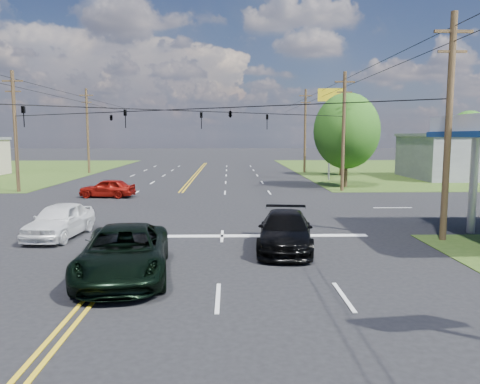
{
  "coord_description": "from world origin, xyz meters",
  "views": [
    {
      "loc": [
        3.82,
        -16.49,
        4.47
      ],
      "look_at": [
        4.35,
        6.0,
        1.76
      ],
      "focal_mm": 35.0,
      "sensor_mm": 36.0,
      "label": 1
    }
  ],
  "objects_px": {
    "pole_ne": "(344,130)",
    "pickup_dkgreen": "(124,253)",
    "retail_ne": "(478,157)",
    "pickup_white": "(60,220)",
    "pole_nw": "(15,130)",
    "pole_right_far": "(305,130)",
    "pole_left_far": "(88,130)",
    "tree_right_b": "(342,138)",
    "suv_black": "(285,231)",
    "pole_se": "(449,125)",
    "tree_right_a": "(347,131)",
    "tree_far_r": "(469,135)"
  },
  "relations": [
    {
      "from": "pole_ne",
      "to": "pickup_dkgreen",
      "type": "xyz_separation_m",
      "value": [
        -12.5,
        -23.01,
        -4.11
      ]
    },
    {
      "from": "retail_ne",
      "to": "pickup_white",
      "type": "relative_size",
      "value": 3.13
    },
    {
      "from": "pole_nw",
      "to": "pole_ne",
      "type": "relative_size",
      "value": 1.0
    },
    {
      "from": "pole_right_far",
      "to": "pickup_white",
      "type": "relative_size",
      "value": 2.23
    },
    {
      "from": "pole_left_far",
      "to": "tree_right_b",
      "type": "xyz_separation_m",
      "value": [
        29.5,
        -4.0,
        -0.95
      ]
    },
    {
      "from": "tree_right_b",
      "to": "suv_black",
      "type": "height_order",
      "value": "tree_right_b"
    },
    {
      "from": "pole_nw",
      "to": "pole_left_far",
      "type": "height_order",
      "value": "pole_left_far"
    },
    {
      "from": "retail_ne",
      "to": "pickup_white",
      "type": "xyz_separation_m",
      "value": [
        -33.66,
        -28.0,
        -1.44
      ]
    },
    {
      "from": "pole_left_far",
      "to": "pole_ne",
      "type": "bearing_deg",
      "value": -36.16
    },
    {
      "from": "retail_ne",
      "to": "pole_left_far",
      "type": "xyz_separation_m",
      "value": [
        -43.0,
        8.0,
        2.97
      ]
    },
    {
      "from": "pole_se",
      "to": "pole_nw",
      "type": "xyz_separation_m",
      "value": [
        -26.0,
        18.0,
        0.0
      ]
    },
    {
      "from": "pole_se",
      "to": "pole_left_far",
      "type": "xyz_separation_m",
      "value": [
        -26.0,
        37.0,
        0.25
      ]
    },
    {
      "from": "pole_ne",
      "to": "tree_right_a",
      "type": "distance_m",
      "value": 3.16
    },
    {
      "from": "retail_ne",
      "to": "tree_far_r",
      "type": "xyz_separation_m",
      "value": [
        4.0,
        10.0,
        2.34
      ]
    },
    {
      "from": "tree_right_b",
      "to": "pickup_white",
      "type": "height_order",
      "value": "tree_right_b"
    },
    {
      "from": "pole_ne",
      "to": "tree_far_r",
      "type": "relative_size",
      "value": 1.25
    },
    {
      "from": "pole_se",
      "to": "tree_far_r",
      "type": "height_order",
      "value": "pole_se"
    },
    {
      "from": "retail_ne",
      "to": "tree_far_r",
      "type": "distance_m",
      "value": 11.02
    },
    {
      "from": "tree_right_a",
      "to": "tree_right_b",
      "type": "xyz_separation_m",
      "value": [
        2.5,
        12.0,
        -0.65
      ]
    },
    {
      "from": "pole_left_far",
      "to": "pickup_dkgreen",
      "type": "distance_m",
      "value": 44.35
    },
    {
      "from": "pole_se",
      "to": "pole_right_far",
      "type": "distance_m",
      "value": 37.0
    },
    {
      "from": "pole_right_far",
      "to": "tree_right_a",
      "type": "bearing_deg",
      "value": -86.42
    },
    {
      "from": "suv_black",
      "to": "retail_ne",
      "type": "bearing_deg",
      "value": 58.95
    },
    {
      "from": "pickup_dkgreen",
      "to": "pole_ne",
      "type": "bearing_deg",
      "value": 54.87
    },
    {
      "from": "retail_ne",
      "to": "pole_nw",
      "type": "height_order",
      "value": "pole_nw"
    },
    {
      "from": "pole_right_far",
      "to": "pickup_dkgreen",
      "type": "xyz_separation_m",
      "value": [
        -12.5,
        -42.01,
        -4.36
      ]
    },
    {
      "from": "pole_se",
      "to": "pole_nw",
      "type": "relative_size",
      "value": 1.0
    },
    {
      "from": "pole_nw",
      "to": "pole_left_far",
      "type": "distance_m",
      "value": 19.0
    },
    {
      "from": "pole_nw",
      "to": "suv_black",
      "type": "height_order",
      "value": "pole_nw"
    },
    {
      "from": "pole_se",
      "to": "pole_nw",
      "type": "distance_m",
      "value": 31.62
    },
    {
      "from": "retail_ne",
      "to": "pickup_dkgreen",
      "type": "xyz_separation_m",
      "value": [
        -29.5,
        -34.01,
        -1.4
      ]
    },
    {
      "from": "pole_left_far",
      "to": "tree_far_r",
      "type": "relative_size",
      "value": 1.31
    },
    {
      "from": "suv_black",
      "to": "pickup_white",
      "type": "bearing_deg",
      "value": 172.87
    },
    {
      "from": "pole_nw",
      "to": "tree_right_b",
      "type": "relative_size",
      "value": 1.34
    },
    {
      "from": "pickup_white",
      "to": "pole_nw",
      "type": "bearing_deg",
      "value": 124.13
    },
    {
      "from": "tree_right_b",
      "to": "pole_right_far",
      "type": "bearing_deg",
      "value": 131.19
    },
    {
      "from": "pole_left_far",
      "to": "pole_se",
      "type": "bearing_deg",
      "value": -54.9
    },
    {
      "from": "retail_ne",
      "to": "tree_right_a",
      "type": "distance_m",
      "value": 18.09
    },
    {
      "from": "pole_right_far",
      "to": "tree_far_r",
      "type": "distance_m",
      "value": 21.1
    },
    {
      "from": "pole_nw",
      "to": "pickup_white",
      "type": "height_order",
      "value": "pole_nw"
    },
    {
      "from": "pole_se",
      "to": "pole_nw",
      "type": "height_order",
      "value": "same"
    },
    {
      "from": "tree_far_r",
      "to": "pickup_white",
      "type": "height_order",
      "value": "tree_far_r"
    },
    {
      "from": "pole_se",
      "to": "pickup_dkgreen",
      "type": "distance_m",
      "value": 14.08
    },
    {
      "from": "pole_nw",
      "to": "pole_ne",
      "type": "height_order",
      "value": "same"
    },
    {
      "from": "pole_se",
      "to": "suv_black",
      "type": "distance_m",
      "value": 8.26
    },
    {
      "from": "pole_nw",
      "to": "pole_se",
      "type": "bearing_deg",
      "value": -34.7
    },
    {
      "from": "retail_ne",
      "to": "suv_black",
      "type": "xyz_separation_m",
      "value": [
        -23.97,
        -30.47,
        -1.46
      ]
    },
    {
      "from": "pole_left_far",
      "to": "pole_right_far",
      "type": "relative_size",
      "value": 1.0
    },
    {
      "from": "retail_ne",
      "to": "tree_right_b",
      "type": "distance_m",
      "value": 14.22
    },
    {
      "from": "tree_right_b",
      "to": "tree_far_r",
      "type": "xyz_separation_m",
      "value": [
        17.5,
        6.0,
        0.33
      ]
    }
  ]
}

